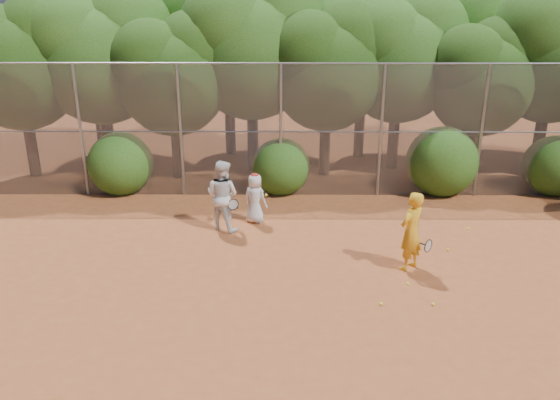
{
  "coord_description": "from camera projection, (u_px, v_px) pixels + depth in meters",
  "views": [
    {
      "loc": [
        -0.93,
        -10.02,
        5.66
      ],
      "look_at": [
        -1.0,
        2.5,
        1.1
      ],
      "focal_mm": 35.0,
      "sensor_mm": 36.0,
      "label": 1
    }
  ],
  "objects": [
    {
      "name": "ball_2",
      "position": [
        433.0,
        304.0,
        10.77
      ],
      "size": [
        0.07,
        0.07,
        0.07
      ],
      "primitive_type": "sphere",
      "color": "yellow",
      "rests_on": "ground"
    },
    {
      "name": "fence_back",
      "position": [
        310.0,
        130.0,
        16.28
      ],
      "size": [
        20.05,
        0.09,
        4.03
      ],
      "color": "gray",
      "rests_on": "ground"
    },
    {
      "name": "tree_5",
      "position": [
        401.0,
        52.0,
        18.44
      ],
      "size": [
        4.51,
        3.92,
        6.17
      ],
      "color": "black",
      "rests_on": "ground"
    },
    {
      "name": "ball_4",
      "position": [
        381.0,
        304.0,
        10.79
      ],
      "size": [
        0.07,
        0.07,
        0.07
      ],
      "primitive_type": "sphere",
      "color": "yellow",
      "rests_on": "ground"
    },
    {
      "name": "bush_1",
      "position": [
        281.0,
        164.0,
        16.96
      ],
      "size": [
        1.8,
        1.8,
        1.8
      ],
      "primitive_type": "sphere",
      "color": "#254E13",
      "rests_on": "ground"
    },
    {
      "name": "tree_4",
      "position": [
        329.0,
        64.0,
        17.8
      ],
      "size": [
        4.19,
        3.64,
        5.73
      ],
      "color": "black",
      "rests_on": "ground"
    },
    {
      "name": "ball_0",
      "position": [
        408.0,
        284.0,
        11.56
      ],
      "size": [
        0.07,
        0.07,
        0.07
      ],
      "primitive_type": "sphere",
      "color": "yellow",
      "rests_on": "ground"
    },
    {
      "name": "tree_12",
      "position": [
        484.0,
        34.0,
        20.33
      ],
      "size": [
        5.02,
        4.37,
        6.88
      ],
      "color": "black",
      "rests_on": "ground"
    },
    {
      "name": "player_white",
      "position": [
        222.0,
        196.0,
        14.12
      ],
      "size": [
        1.13,
        1.05,
        1.87
      ],
      "rotation": [
        0.0,
        0.0,
        2.67
      ],
      "color": "white",
      "rests_on": "ground"
    },
    {
      "name": "ground",
      "position": [
        327.0,
        291.0,
        11.34
      ],
      "size": [
        80.0,
        80.0,
        0.0
      ],
      "primitive_type": "plane",
      "color": "brown",
      "rests_on": "ground"
    },
    {
      "name": "tree_0",
      "position": [
        20.0,
        59.0,
        17.6
      ],
      "size": [
        4.38,
        3.81,
        6.0
      ],
      "color": "black",
      "rests_on": "ground"
    },
    {
      "name": "tree_9",
      "position": [
        93.0,
        40.0,
        20.09
      ],
      "size": [
        4.83,
        4.2,
        6.62
      ],
      "color": "black",
      "rests_on": "ground"
    },
    {
      "name": "bush_2",
      "position": [
        442.0,
        158.0,
        16.87
      ],
      "size": [
        2.2,
        2.2,
        2.2
      ],
      "primitive_type": "sphere",
      "color": "#254E13",
      "rests_on": "ground"
    },
    {
      "name": "bush_3",
      "position": [
        555.0,
        163.0,
        16.9
      ],
      "size": [
        1.9,
        1.9,
        1.9
      ],
      "primitive_type": "sphere",
      "color": "#254E13",
      "rests_on": "ground"
    },
    {
      "name": "ball_5",
      "position": [
        416.0,
        214.0,
        15.35
      ],
      "size": [
        0.07,
        0.07,
        0.07
      ],
      "primitive_type": "sphere",
      "color": "yellow",
      "rests_on": "ground"
    },
    {
      "name": "tree_10",
      "position": [
        229.0,
        31.0,
        20.16
      ],
      "size": [
        5.15,
        4.48,
        7.06
      ],
      "color": "black",
      "rests_on": "ground"
    },
    {
      "name": "player_teen",
      "position": [
        255.0,
        198.0,
        14.66
      ],
      "size": [
        0.79,
        0.69,
        1.39
      ],
      "rotation": [
        0.0,
        0.0,
        2.67
      ],
      "color": "silver",
      "rests_on": "ground"
    },
    {
      "name": "tree_1",
      "position": [
        101.0,
        50.0,
        17.98
      ],
      "size": [
        4.64,
        4.03,
        6.35
      ],
      "color": "black",
      "rests_on": "ground"
    },
    {
      "name": "tree_6",
      "position": [
        483.0,
        74.0,
        17.68
      ],
      "size": [
        3.86,
        3.36,
        5.29
      ],
      "color": "black",
      "rests_on": "ground"
    },
    {
      "name": "ball_3",
      "position": [
        448.0,
        250.0,
        13.13
      ],
      "size": [
        0.07,
        0.07,
        0.07
      ],
      "primitive_type": "sphere",
      "color": "yellow",
      "rests_on": "ground"
    },
    {
      "name": "player_yellow",
      "position": [
        411.0,
        231.0,
        11.99
      ],
      "size": [
        0.86,
        0.77,
        1.82
      ],
      "rotation": [
        0.0,
        0.0,
        3.89
      ],
      "color": "gold",
      "rests_on": "ground"
    },
    {
      "name": "tree_11",
      "position": [
        365.0,
        45.0,
        19.91
      ],
      "size": [
        4.64,
        4.03,
        6.35
      ],
      "color": "black",
      "rests_on": "ground"
    },
    {
      "name": "bush_0",
      "position": [
        120.0,
        161.0,
        16.96
      ],
      "size": [
        2.0,
        2.0,
        2.0
      ],
      "primitive_type": "sphere",
      "color": "#254E13",
      "rests_on": "ground"
    },
    {
      "name": "tree_2",
      "position": [
        174.0,
        70.0,
        17.5
      ],
      "size": [
        3.99,
        3.47,
        5.47
      ],
      "color": "black",
      "rests_on": "ground"
    },
    {
      "name": "ball_1",
      "position": [
        468.0,
        229.0,
        14.36
      ],
      "size": [
        0.07,
        0.07,
        0.07
      ],
      "primitive_type": "sphere",
      "color": "yellow",
      "rests_on": "ground"
    },
    {
      "name": "tree_3",
      "position": [
        253.0,
        42.0,
        18.16
      ],
      "size": [
        4.89,
        4.26,
        6.7
      ],
      "color": "black",
      "rests_on": "ground"
    },
    {
      "name": "tree_7",
      "position": [
        556.0,
        46.0,
        17.96
      ],
      "size": [
        4.77,
        4.14,
        6.53
      ],
      "color": "black",
      "rests_on": "ground"
    }
  ]
}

